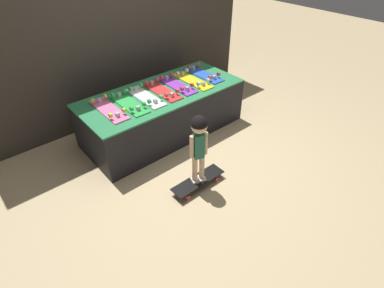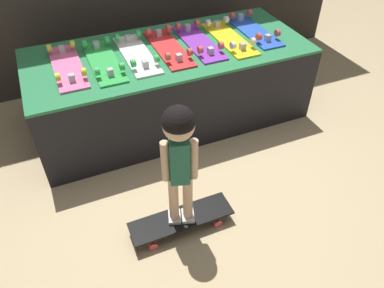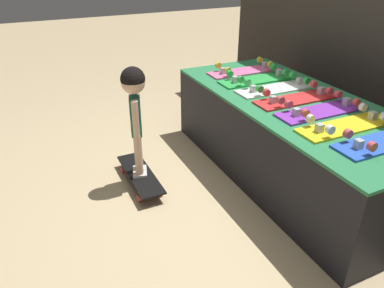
{
  "view_description": "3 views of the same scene",
  "coord_description": "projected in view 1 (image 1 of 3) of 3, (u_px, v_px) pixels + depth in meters",
  "views": [
    {
      "loc": [
        -1.94,
        -2.22,
        2.37
      ],
      "look_at": [
        -0.2,
        -0.18,
        0.35
      ],
      "focal_mm": 28.0,
      "sensor_mm": 36.0,
      "label": 1
    },
    {
      "loc": [
        -0.84,
        -1.79,
        1.92
      ],
      "look_at": [
        -0.13,
        -0.11,
        0.33
      ],
      "focal_mm": 35.0,
      "sensor_mm": 36.0,
      "label": 2
    },
    {
      "loc": [
        1.96,
        -1.11,
        1.6
      ],
      "look_at": [
        -0.21,
        -0.09,
        0.32
      ],
      "focal_mm": 35.0,
      "sensor_mm": 36.0,
      "label": 3
    }
  ],
  "objects": [
    {
      "name": "skateboard_white_on_rack",
      "position": [
        145.0,
        96.0,
        3.67
      ],
      "size": [
        0.19,
        0.65,
        0.09
      ],
      "color": "white",
      "rests_on": "display_rack"
    },
    {
      "name": "skateboard_yellow_on_rack",
      "position": [
        192.0,
        80.0,
        4.03
      ],
      "size": [
        0.19,
        0.65,
        0.09
      ],
      "color": "yellow",
      "rests_on": "display_rack"
    },
    {
      "name": "child",
      "position": [
        199.0,
        138.0,
        2.92
      ],
      "size": [
        0.19,
        0.17,
        0.82
      ],
      "rotation": [
        0.0,
        0.0,
        -0.3
      ],
      "color": "silver",
      "rests_on": "skateboard_on_floor"
    },
    {
      "name": "skateboard_red_on_rack",
      "position": [
        162.0,
        90.0,
        3.79
      ],
      "size": [
        0.19,
        0.65,
        0.09
      ],
      "color": "red",
      "rests_on": "display_rack"
    },
    {
      "name": "skateboard_green_on_rack",
      "position": [
        128.0,
        103.0,
        3.53
      ],
      "size": [
        0.19,
        0.65,
        0.09
      ],
      "color": "green",
      "rests_on": "display_rack"
    },
    {
      "name": "skateboard_on_floor",
      "position": [
        198.0,
        181.0,
        3.28
      ],
      "size": [
        0.64,
        0.18,
        0.09
      ],
      "color": "black",
      "rests_on": "ground_plane"
    },
    {
      "name": "display_rack",
      "position": [
        163.0,
        112.0,
        3.99
      ],
      "size": [
        2.12,
        0.91,
        0.62
      ],
      "color": "black",
      "rests_on": "ground_plane"
    },
    {
      "name": "ground_plane",
      "position": [
        195.0,
        153.0,
        3.78
      ],
      "size": [
        16.0,
        16.0,
        0.0
      ],
      "primitive_type": "plane",
      "color": "tan"
    },
    {
      "name": "back_wall",
      "position": [
        122.0,
        32.0,
        3.97
      ],
      "size": [
        4.14,
        0.1,
        2.35
      ],
      "color": "#332D28",
      "rests_on": "ground_plane"
    },
    {
      "name": "skateboard_blue_on_rack",
      "position": [
        203.0,
        74.0,
        4.19
      ],
      "size": [
        0.19,
        0.65,
        0.09
      ],
      "color": "blue",
      "rests_on": "display_rack"
    },
    {
      "name": "skateboard_purple_on_rack",
      "position": [
        177.0,
        85.0,
        3.92
      ],
      "size": [
        0.19,
        0.65,
        0.09
      ],
      "color": "purple",
      "rests_on": "display_rack"
    },
    {
      "name": "skateboard_pink_on_rack",
      "position": [
        108.0,
        109.0,
        3.42
      ],
      "size": [
        0.19,
        0.65,
        0.09
      ],
      "color": "pink",
      "rests_on": "display_rack"
    }
  ]
}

